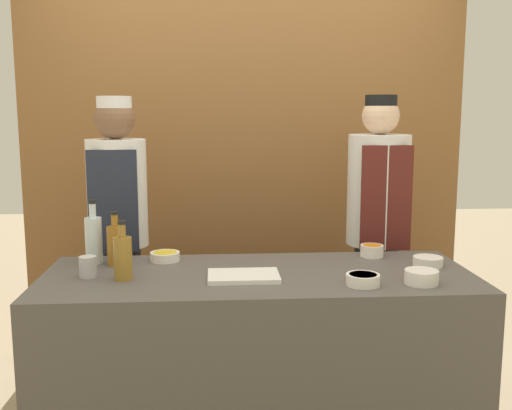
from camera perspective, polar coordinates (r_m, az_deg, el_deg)
The scene contains 14 objects.
cabinet_wall at distance 3.77m, azimuth -1.12°, elevation 2.66°, with size 2.69×0.18×2.40m.
counter at distance 2.79m, azimuth 0.21°, elevation -15.57°, with size 1.88×0.73×0.91m.
sauce_bowl_orange at distance 2.98m, azimuth 10.98°, elevation -4.24°, with size 0.11×0.11×0.06m.
sauce_bowl_yellow at distance 2.87m, azimuth -8.67°, elevation -4.82°, with size 0.14×0.14×0.04m.
sauce_bowl_red at distance 2.86m, azimuth 16.05°, elevation -5.14°, with size 0.14×0.14×0.04m.
sauce_bowl_brown at distance 2.49m, azimuth 10.14°, elevation -6.96°, with size 0.14×0.14×0.05m.
sauce_bowl_purple at distance 2.56m, azimuth 15.48°, elevation -6.55°, with size 0.14×0.14×0.06m.
cutting_board at distance 2.56m, azimuth -1.20°, elevation -6.79°, with size 0.30×0.20×0.02m.
bottle_amber at distance 2.82m, azimuth -13.23°, elevation -3.65°, with size 0.08×0.08×0.25m.
bottle_clear at distance 2.88m, azimuth -15.20°, elevation -3.11°, with size 0.08×0.08×0.30m.
bottle_vinegar at distance 2.58m, azimuth -12.56°, elevation -4.82°, with size 0.08×0.08×0.25m.
cup_steel at distance 2.66m, azimuth -15.72°, elevation -5.69°, with size 0.07×0.07×0.09m.
chef_left at distance 3.28m, azimuth -12.92°, elevation -3.26°, with size 0.31×0.31×1.69m.
chef_right at distance 3.35m, azimuth 11.44°, elevation -3.05°, with size 0.33×0.33×1.70m.
Camera 1 is at (-0.18, -2.53, 1.62)m, focal length 42.00 mm.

